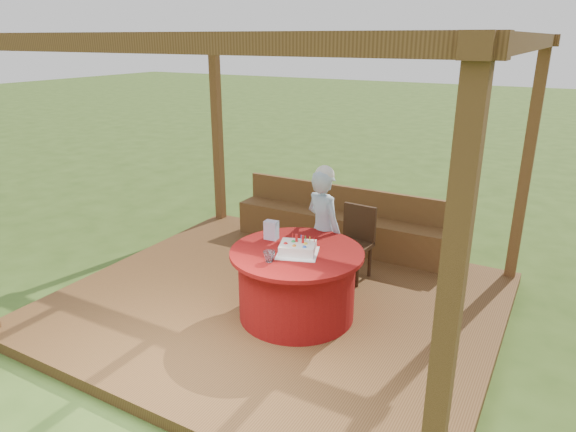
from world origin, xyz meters
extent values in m
plane|color=#314E1A|center=(0.00, 0.00, 0.00)|extent=(60.00, 60.00, 0.00)
cube|color=brown|center=(0.00, 0.00, 0.06)|extent=(4.50, 4.00, 0.12)
cube|color=brown|center=(2.13, -1.88, 1.42)|extent=(0.12, 0.12, 2.60)
cube|color=brown|center=(-2.13, 1.88, 1.42)|extent=(0.12, 0.12, 2.60)
cube|color=brown|center=(2.13, 1.88, 1.42)|extent=(0.12, 0.12, 2.60)
cube|color=brown|center=(0.00, -1.88, 2.78)|extent=(4.50, 0.14, 0.12)
cube|color=brown|center=(0.00, 1.88, 2.78)|extent=(4.50, 0.14, 0.12)
cube|color=brown|center=(-2.13, 0.00, 2.78)|extent=(0.14, 4.00, 0.12)
cube|color=brown|center=(2.13, 0.00, 2.78)|extent=(0.14, 4.00, 0.12)
cube|color=brown|center=(-1.30, 0.00, 2.78)|extent=(0.10, 3.70, 0.10)
cube|color=brown|center=(0.00, 0.00, 2.78)|extent=(0.10, 3.70, 0.10)
cube|color=brown|center=(1.30, 0.00, 2.78)|extent=(0.10, 3.70, 0.10)
cube|color=brown|center=(0.00, 1.70, 0.34)|extent=(3.00, 0.42, 0.45)
cube|color=brown|center=(0.00, 1.88, 0.75)|extent=(3.00, 0.06, 0.35)
cylinder|color=maroon|center=(0.35, -0.19, 0.46)|extent=(1.16, 1.16, 0.67)
cylinder|color=maroon|center=(0.35, -0.19, 0.81)|extent=(1.32, 1.32, 0.04)
cube|color=#331F10|center=(0.49, 0.88, 0.53)|extent=(0.43, 0.43, 0.05)
cylinder|color=#331F10|center=(0.32, 0.73, 0.32)|extent=(0.04, 0.04, 0.41)
cylinder|color=#331F10|center=(0.64, 0.70, 0.32)|extent=(0.04, 0.04, 0.41)
cylinder|color=#331F10|center=(0.34, 1.05, 0.32)|extent=(0.04, 0.04, 0.41)
cylinder|color=#331F10|center=(0.67, 1.03, 0.32)|extent=(0.04, 0.04, 0.41)
cube|color=#331F10|center=(0.51, 1.06, 0.75)|extent=(0.41, 0.07, 0.45)
imported|color=#8BB4CF|center=(0.30, 0.51, 0.81)|extent=(0.59, 0.51, 1.37)
sphere|color=white|center=(0.30, 0.51, 1.43)|extent=(0.21, 0.21, 0.21)
cube|color=white|center=(0.38, -0.24, 0.83)|extent=(0.49, 0.49, 0.01)
cube|color=white|center=(0.38, -0.24, 0.89)|extent=(0.41, 0.37, 0.10)
cylinder|color=red|center=(0.35, -0.20, 0.97)|extent=(0.03, 0.03, 0.08)
cylinder|color=red|center=(0.42, -0.20, 0.97)|extent=(0.03, 0.03, 0.08)
sphere|color=red|center=(0.28, -0.30, 0.95)|extent=(0.04, 0.04, 0.04)
sphere|color=orange|center=(0.38, -0.31, 0.95)|extent=(0.04, 0.04, 0.04)
sphere|color=blue|center=(0.48, -0.29, 0.95)|extent=(0.04, 0.04, 0.04)
sphere|color=green|center=(0.32, -0.22, 0.95)|extent=(0.04, 0.04, 0.04)
sphere|color=yellow|center=(0.45, -0.21, 0.95)|extent=(0.04, 0.04, 0.04)
cube|color=#E091C2|center=(-0.03, -0.04, 0.93)|extent=(0.14, 0.10, 0.20)
imported|color=white|center=(0.24, -0.54, 0.88)|extent=(0.14, 0.14, 0.10)
camera|label=1|loc=(2.54, -4.27, 2.81)|focal=32.00mm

